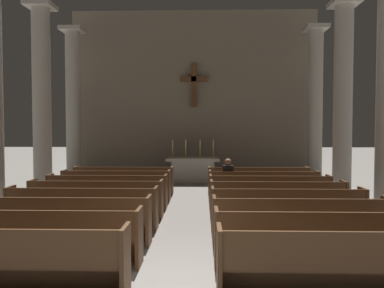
{
  "coord_description": "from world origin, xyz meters",
  "views": [
    {
      "loc": [
        0.4,
        -5.08,
        2.25
      ],
      "look_at": [
        0.0,
        9.6,
        1.64
      ],
      "focal_mm": 36.18,
      "sensor_mm": 36.0,
      "label": 1
    }
  ],
  "objects_px": {
    "pew_left_row_2": "(39,237)",
    "pew_left_row_6": "(107,191)",
    "pew_right_row_4": "(288,209)",
    "pew_left_row_4": "(82,208)",
    "pew_left_row_8": "(124,180)",
    "candlestick_outer_right": "(213,152)",
    "pew_left_row_1": "(4,260)",
    "pew_right_row_8": "(258,181)",
    "pew_left_row_7": "(116,185)",
    "lone_worshipper": "(228,179)",
    "column_left_third": "(42,102)",
    "column_left_fourth": "(73,107)",
    "pew_left_row_5": "(96,199)",
    "pew_right_row_1": "(344,263)",
    "pew_left_row_3": "(64,220)",
    "column_right_fourth": "(315,106)",
    "altar": "(193,169)",
    "candlestick_outer_left": "(173,152)",
    "pew_right_row_6": "(270,192)",
    "pew_right_row_5": "(278,200)",
    "candlestick_inner_right": "(200,152)",
    "column_right_third": "(343,101)",
    "candlestick_inner_left": "(186,152)"
  },
  "relations": [
    {
      "from": "pew_left_row_3",
      "to": "pew_right_row_4",
      "type": "relative_size",
      "value": 1.0
    },
    {
      "from": "pew_left_row_2",
      "to": "pew_left_row_5",
      "type": "height_order",
      "value": "same"
    },
    {
      "from": "pew_right_row_4",
      "to": "candlestick_outer_left",
      "type": "bearing_deg",
      "value": 112.13
    },
    {
      "from": "pew_left_row_1",
      "to": "pew_left_row_7",
      "type": "xyz_separation_m",
      "value": [
        0.0,
        6.77,
        0.0
      ]
    },
    {
      "from": "altar",
      "to": "column_left_fourth",
      "type": "bearing_deg",
      "value": 177.44
    },
    {
      "from": "pew_left_row_7",
      "to": "lone_worshipper",
      "type": "distance_m",
      "value": 3.45
    },
    {
      "from": "pew_left_row_5",
      "to": "pew_right_row_1",
      "type": "xyz_separation_m",
      "value": [
        4.52,
        -4.51,
        0.0
      ]
    },
    {
      "from": "pew_left_row_4",
      "to": "column_right_third",
      "type": "relative_size",
      "value": 0.51
    },
    {
      "from": "column_left_third",
      "to": "column_left_fourth",
      "type": "bearing_deg",
      "value": 90.0
    },
    {
      "from": "pew_left_row_1",
      "to": "lone_worshipper",
      "type": "distance_m",
      "value": 7.63
    },
    {
      "from": "pew_left_row_2",
      "to": "altar",
      "type": "xyz_separation_m",
      "value": [
        2.26,
        9.91,
        0.06
      ]
    },
    {
      "from": "candlestick_inner_left",
      "to": "pew_left_row_4",
      "type": "bearing_deg",
      "value": -104.38
    },
    {
      "from": "pew_left_row_3",
      "to": "column_left_third",
      "type": "bearing_deg",
      "value": 116.03
    },
    {
      "from": "pew_left_row_1",
      "to": "pew_left_row_5",
      "type": "relative_size",
      "value": 1.0
    },
    {
      "from": "pew_left_row_3",
      "to": "candlestick_inner_right",
      "type": "distance_m",
      "value": 9.18
    },
    {
      "from": "lone_worshipper",
      "to": "pew_right_row_4",
      "type": "bearing_deg",
      "value": -72.45
    },
    {
      "from": "pew_right_row_8",
      "to": "pew_left_row_7",
      "type": "bearing_deg",
      "value": -166.0
    },
    {
      "from": "pew_left_row_4",
      "to": "pew_left_row_6",
      "type": "relative_size",
      "value": 1.0
    },
    {
      "from": "pew_left_row_7",
      "to": "pew_right_row_4",
      "type": "bearing_deg",
      "value": -36.8
    },
    {
      "from": "pew_right_row_5",
      "to": "candlestick_outer_left",
      "type": "xyz_separation_m",
      "value": [
        -3.11,
        6.52,
        0.78
      ]
    },
    {
      "from": "pew_left_row_1",
      "to": "pew_left_row_2",
      "type": "height_order",
      "value": "same"
    },
    {
      "from": "pew_left_row_2",
      "to": "pew_left_row_6",
      "type": "xyz_separation_m",
      "value": [
        0.0,
        4.51,
        0.0
      ]
    },
    {
      "from": "pew_left_row_5",
      "to": "altar",
      "type": "height_order",
      "value": "altar"
    },
    {
      "from": "candlestick_inner_left",
      "to": "pew_left_row_2",
      "type": "bearing_deg",
      "value": -101.2
    },
    {
      "from": "lone_worshipper",
      "to": "pew_left_row_6",
      "type": "bearing_deg",
      "value": -161.28
    },
    {
      "from": "pew_right_row_8",
      "to": "altar",
      "type": "xyz_separation_m",
      "value": [
        -2.26,
        3.14,
        0.06
      ]
    },
    {
      "from": "pew_left_row_4",
      "to": "pew_right_row_1",
      "type": "relative_size",
      "value": 1.0
    },
    {
      "from": "pew_right_row_5",
      "to": "pew_left_row_6",
      "type": "bearing_deg",
      "value": 166.0
    },
    {
      "from": "pew_left_row_2",
      "to": "pew_right_row_4",
      "type": "height_order",
      "value": "same"
    },
    {
      "from": "column_left_third",
      "to": "pew_left_row_3",
      "type": "bearing_deg",
      "value": -63.97
    },
    {
      "from": "pew_right_row_1",
      "to": "pew_left_row_7",
      "type": "bearing_deg",
      "value": 123.76
    },
    {
      "from": "pew_right_row_4",
      "to": "candlestick_outer_left",
      "type": "distance_m",
      "value": 8.3
    },
    {
      "from": "pew_left_row_5",
      "to": "pew_right_row_8",
      "type": "bearing_deg",
      "value": 36.8
    },
    {
      "from": "pew_left_row_4",
      "to": "lone_worshipper",
      "type": "distance_m",
      "value": 4.86
    },
    {
      "from": "pew_left_row_7",
      "to": "pew_right_row_1",
      "type": "distance_m",
      "value": 8.14
    },
    {
      "from": "pew_right_row_1",
      "to": "lone_worshipper",
      "type": "height_order",
      "value": "lone_worshipper"
    },
    {
      "from": "pew_left_row_3",
      "to": "altar",
      "type": "distance_m",
      "value": 9.07
    },
    {
      "from": "altar",
      "to": "lone_worshipper",
      "type": "bearing_deg",
      "value": -74.42
    },
    {
      "from": "pew_left_row_3",
      "to": "pew_right_row_5",
      "type": "height_order",
      "value": "same"
    },
    {
      "from": "pew_left_row_1",
      "to": "candlestick_outer_right",
      "type": "bearing_deg",
      "value": 74.25
    },
    {
      "from": "candlestick_outer_left",
      "to": "altar",
      "type": "bearing_deg",
      "value": 0.0
    },
    {
      "from": "pew_right_row_6",
      "to": "altar",
      "type": "bearing_deg",
      "value": 112.74
    },
    {
      "from": "pew_left_row_4",
      "to": "pew_left_row_8",
      "type": "relative_size",
      "value": 1.0
    },
    {
      "from": "pew_right_row_6",
      "to": "column_left_third",
      "type": "relative_size",
      "value": 0.51
    },
    {
      "from": "column_right_fourth",
      "to": "altar",
      "type": "height_order",
      "value": "column_right_fourth"
    },
    {
      "from": "candlestick_outer_right",
      "to": "pew_left_row_1",
      "type": "bearing_deg",
      "value": -105.75
    },
    {
      "from": "pew_right_row_4",
      "to": "column_left_third",
      "type": "distance_m",
      "value": 9.12
    },
    {
      "from": "candlestick_outer_left",
      "to": "lone_worshipper",
      "type": "bearing_deg",
      "value": -64.37
    },
    {
      "from": "column_left_fourth",
      "to": "altar",
      "type": "bearing_deg",
      "value": -2.56
    },
    {
      "from": "column_right_fourth",
      "to": "candlestick_outer_right",
      "type": "height_order",
      "value": "column_right_fourth"
    }
  ]
}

